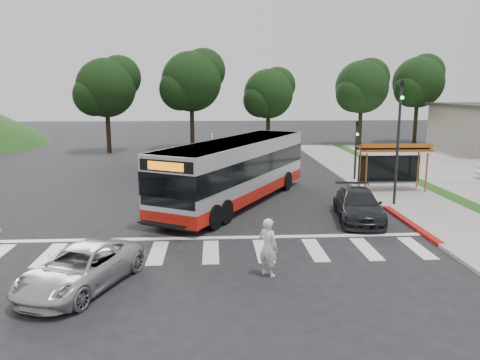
{
  "coord_description": "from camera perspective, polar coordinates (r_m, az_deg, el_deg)",
  "views": [
    {
      "loc": [
        0.14,
        -21.9,
        6.06
      ],
      "look_at": [
        1.45,
        1.0,
        1.6
      ],
      "focal_mm": 35.0,
      "sensor_mm": 36.0,
      "label": 1
    }
  ],
  "objects": [
    {
      "name": "traffic_signal_ne_tall",
      "position": [
        25.33,
        18.76,
        5.48
      ],
      "size": [
        0.18,
        0.37,
        6.5
      ],
      "color": "black",
      "rests_on": "ground"
    },
    {
      "name": "traffic_signal_ne_short",
      "position": [
        32.03,
        13.97,
        4.26
      ],
      "size": [
        0.18,
        0.37,
        4.0
      ],
      "color": "black",
      "rests_on": "ground"
    },
    {
      "name": "curb_east",
      "position": [
        31.75,
        12.99,
        -0.14
      ],
      "size": [
        0.3,
        40.0,
        0.15
      ],
      "primitive_type": "cube",
      "color": "#9E9991",
      "rests_on": "ground"
    },
    {
      "name": "tree_ne_b",
      "position": [
        56.81,
        20.96,
        11.16
      ],
      "size": [
        6.16,
        5.74,
        10.02
      ],
      "color": "black",
      "rests_on": "ground"
    },
    {
      "name": "bus_shelter",
      "position": [
        29.27,
        18.15,
        3.18
      ],
      "size": [
        4.2,
        1.6,
        2.86
      ],
      "color": "#9D4F1A",
      "rests_on": "sidewalk_east"
    },
    {
      "name": "transit_bus",
      "position": [
        25.17,
        -0.45,
        1.0
      ],
      "size": [
        8.82,
        12.79,
        3.37
      ],
      "primitive_type": null,
      "rotation": [
        0.0,
        0.0,
        -0.51
      ],
      "color": "#B2B4B7",
      "rests_on": "ground"
    },
    {
      "name": "dark_sedan",
      "position": [
        22.68,
        14.22,
        -2.99
      ],
      "size": [
        2.68,
        5.11,
        1.41
      ],
      "primitive_type": "imported",
      "rotation": [
        0.0,
        0.0,
        -0.15
      ],
      "color": "black",
      "rests_on": "ground"
    },
    {
      "name": "crosswalk_ladder",
      "position": [
        17.95,
        -3.57,
        -8.73
      ],
      "size": [
        18.0,
        2.6,
        0.01
      ],
      "primitive_type": "cube",
      "color": "silver",
      "rests_on": "ground"
    },
    {
      "name": "tree_ne_a",
      "position": [
        52.44,
        14.7,
        11.02
      ],
      "size": [
        6.16,
        5.74,
        9.3
      ],
      "color": "black",
      "rests_on": "parking_lot"
    },
    {
      "name": "curb_east_red",
      "position": [
        22.59,
        20.04,
        -5.04
      ],
      "size": [
        0.32,
        6.0,
        0.15
      ],
      "primitive_type": "cube",
      "color": "maroon",
      "rests_on": "ground"
    },
    {
      "name": "tree_north_c",
      "position": [
        47.05,
        -15.91,
        10.88
      ],
      "size": [
        6.16,
        5.74,
        9.3
      ],
      "color": "black",
      "rests_on": "ground"
    },
    {
      "name": "tree_north_a",
      "position": [
        48.02,
        -5.85,
        11.98
      ],
      "size": [
        6.6,
        6.15,
        10.17
      ],
      "color": "black",
      "rests_on": "ground"
    },
    {
      "name": "silver_suv_south",
      "position": [
        15.46,
        -18.87,
        -10.12
      ],
      "size": [
        3.7,
        5.11,
        1.29
      ],
      "primitive_type": "imported",
      "rotation": [
        0.0,
        0.0,
        -0.38
      ],
      "color": "#AEB1B3",
      "rests_on": "ground"
    },
    {
      "name": "ground",
      "position": [
        22.72,
        -3.52,
        -4.48
      ],
      "size": [
        140.0,
        140.0,
        0.0
      ],
      "primitive_type": "plane",
      "color": "black",
      "rests_on": "ground"
    },
    {
      "name": "tree_north_b",
      "position": [
        50.31,
        3.56,
        10.53
      ],
      "size": [
        5.72,
        5.33,
        8.43
      ],
      "color": "black",
      "rests_on": "ground"
    },
    {
      "name": "pedestrian",
      "position": [
        15.5,
        3.46,
        -8.16
      ],
      "size": [
        0.84,
        0.83,
        1.95
      ],
      "primitive_type": "imported",
      "rotation": [
        0.0,
        0.0,
        2.4
      ],
      "color": "white",
      "rests_on": "ground"
    },
    {
      "name": "sidewalk_east",
      "position": [
        32.37,
        16.39,
        -0.13
      ],
      "size": [
        4.0,
        40.0,
        0.12
      ],
      "primitive_type": "cube",
      "color": "gray",
      "rests_on": "ground"
    }
  ]
}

